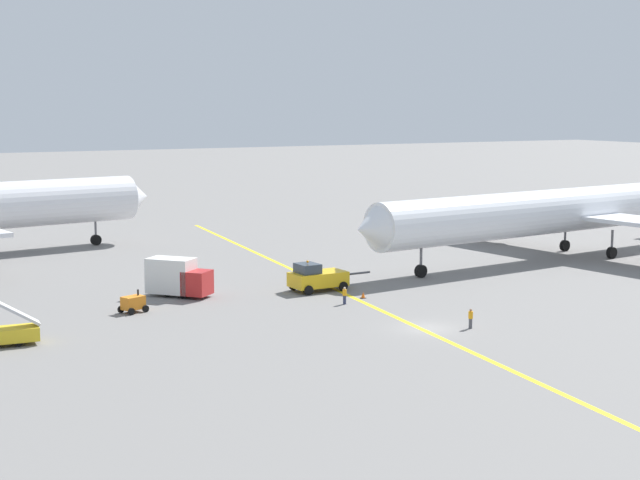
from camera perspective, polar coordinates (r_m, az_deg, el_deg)
name	(u,v)px	position (r m, az deg, el deg)	size (l,w,h in m)	color
ground_plane	(426,328)	(75.91, 6.34, -5.24)	(600.00, 600.00, 0.00)	slate
taxiway_stripe	(368,304)	(84.45, 2.84, -3.83)	(0.50, 120.00, 0.01)	yellow
airliner_being_pushed	(571,210)	(113.27, 14.69, 1.71)	(60.70, 45.30, 15.42)	white
pushback_tug	(317,278)	(90.19, -0.20, -2.24)	(8.50, 3.30, 2.98)	gold
gse_catering_truck_tall	(178,277)	(88.42, -8.43, -2.21)	(5.64, 5.98, 3.50)	red
gse_gpu_cart_small	(133,303)	(82.42, -11.04, -3.71)	(2.53, 2.24, 1.90)	orange
gse_stair_truck_yellow	(7,332)	(73.62, -18.11, -5.19)	(4.76, 2.37, 4.06)	gold
ground_crew_marshaller_foreground	(471,318)	(76.15, 8.94, -4.62)	(0.36, 0.36, 1.57)	#4C4C51
ground_crew_wing_walker_right	(345,295)	(84.26, 1.47, -3.31)	(0.36, 0.36, 1.54)	#2D3351
traffic_cone_wingtip_starboard	(363,295)	(87.01, 2.58, -3.29)	(0.44, 0.44, 0.60)	orange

